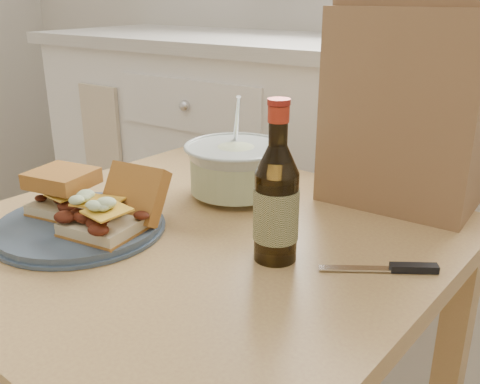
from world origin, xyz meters
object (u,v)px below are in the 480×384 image
Objects in this scene: plate at (80,226)px; paper_bag at (407,109)px; beer_bottle at (276,202)px; coleslaw_bowl at (236,171)px; dining_table at (198,281)px.

paper_bag is (0.41, 0.46, 0.18)m from plate.
beer_bottle is 0.38m from paper_bag.
paper_bag is at bearing 48.38° from plate.
beer_bottle is at bearing 17.65° from plate.
beer_bottle is at bearing -42.34° from coleslaw_bowl.
paper_bag reaches higher than plate.
plate is 1.38× the size of coleslaw_bowl.
coleslaw_bowl reaches higher than dining_table.
paper_bag is at bearing 57.10° from beer_bottle.
dining_table is 0.23m from plate.
beer_bottle is (0.21, -0.19, 0.04)m from coleslaw_bowl.
dining_table is 0.26m from beer_bottle.
beer_bottle is (0.34, 0.11, 0.09)m from plate.
coleslaw_bowl is at bearing 116.56° from beer_bottle.
plate is 1.14× the size of beer_bottle.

